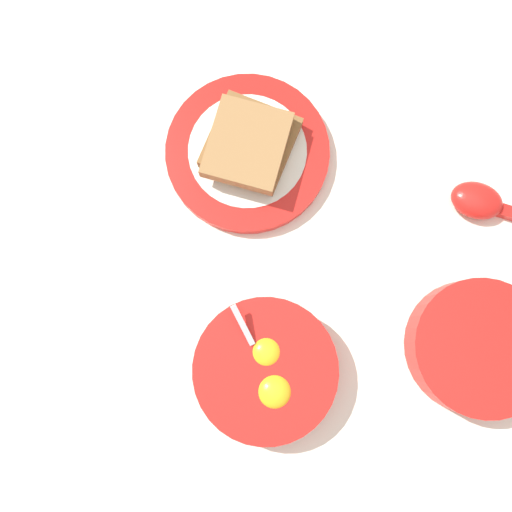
% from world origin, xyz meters
% --- Properties ---
extents(ground_plane, '(3.00, 3.00, 0.00)m').
position_xyz_m(ground_plane, '(0.00, 0.00, 0.00)').
color(ground_plane, silver).
extents(egg_bowl, '(0.17, 0.17, 0.07)m').
position_xyz_m(egg_bowl, '(-0.12, -0.10, 0.02)').
color(egg_bowl, red).
rests_on(egg_bowl, ground_plane).
extents(toast_plate, '(0.22, 0.22, 0.02)m').
position_xyz_m(toast_plate, '(-0.06, 0.17, 0.01)').
color(toast_plate, red).
rests_on(toast_plate, ground_plane).
extents(toast_sandwich, '(0.15, 0.15, 0.04)m').
position_xyz_m(toast_sandwich, '(-0.05, 0.17, 0.04)').
color(toast_sandwich, brown).
rests_on(toast_sandwich, toast_plate).
extents(soup_spoon, '(0.13, 0.11, 0.03)m').
position_xyz_m(soup_spoon, '(0.21, 0.01, 0.01)').
color(soup_spoon, red).
rests_on(soup_spoon, ground_plane).
extents(congee_bowl, '(0.17, 0.17, 0.05)m').
position_xyz_m(congee_bowl, '(0.13, -0.16, 0.03)').
color(congee_bowl, red).
rests_on(congee_bowl, ground_plane).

